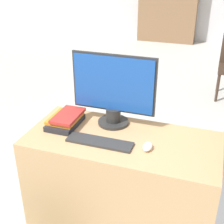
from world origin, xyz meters
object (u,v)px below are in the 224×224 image
at_px(mouse, 148,147).
at_px(book_stack, 66,120).
at_px(monitor, 113,90).
at_px(keyboard, 100,142).

height_order(mouse, book_stack, book_stack).
bearing_deg(monitor, book_stack, -157.53).
bearing_deg(book_stack, keyboard, -25.52).
xyz_separation_m(monitor, keyboard, (0.00, -0.27, -0.24)).
relative_size(monitor, book_stack, 2.04).
height_order(monitor, book_stack, monitor).
bearing_deg(monitor, keyboard, -89.55).
bearing_deg(keyboard, mouse, 5.40).
bearing_deg(monitor, mouse, -39.03).
relative_size(mouse, book_stack, 0.34).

